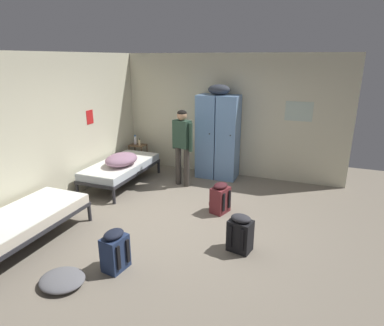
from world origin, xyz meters
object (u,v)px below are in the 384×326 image
at_px(lotion_bottle, 139,142).
at_px(clothes_pile_grey, 62,280).
at_px(bedding_heap, 121,159).
at_px(shelf_unit, 138,153).
at_px(backpack_navy, 114,251).
at_px(bed_left_rear, 121,167).
at_px(backpack_black, 240,233).
at_px(person_traveler, 182,141).
at_px(water_bottle, 135,140).
at_px(bed_left_front, 23,220).
at_px(locker_bank, 218,135).
at_px(backpack_maroon, 220,198).

bearing_deg(lotion_bottle, clothes_pile_grey, -72.49).
bearing_deg(bedding_heap, shelf_unit, 105.91).
distance_m(lotion_bottle, backpack_navy, 4.09).
relative_size(bedding_heap, backpack_navy, 1.41).
distance_m(shelf_unit, backpack_navy, 4.14).
relative_size(shelf_unit, bed_left_rear, 0.30).
distance_m(lotion_bottle, clothes_pile_grey, 4.43).
height_order(lotion_bottle, backpack_navy, lotion_bottle).
height_order(lotion_bottle, backpack_black, lotion_bottle).
height_order(bed_left_rear, person_traveler, person_traveler).
height_order(water_bottle, backpack_black, water_bottle).
xyz_separation_m(person_traveler, lotion_bottle, (-1.42, 0.68, -0.32)).
distance_m(backpack_navy, clothes_pile_grey, 0.68).
distance_m(bed_left_front, backpack_navy, 1.57).
bearing_deg(bedding_heap, clothes_pile_grey, -70.78).
relative_size(person_traveler, lotion_bottle, 9.67).
height_order(locker_bank, clothes_pile_grey, locker_bank).
height_order(shelf_unit, backpack_navy, shelf_unit).
bearing_deg(shelf_unit, backpack_navy, -64.06).
distance_m(backpack_maroon, clothes_pile_grey, 2.83).
height_order(backpack_black, clothes_pile_grey, backpack_black).
xyz_separation_m(bed_left_front, bedding_heap, (0.12, 2.40, 0.23)).
bearing_deg(bedding_heap, person_traveler, 27.01).
xyz_separation_m(bedding_heap, lotion_bottle, (-0.30, 1.26, 0.03)).
relative_size(bedding_heap, person_traveler, 0.48).
distance_m(person_traveler, backpack_navy, 3.10).
xyz_separation_m(shelf_unit, clothes_pile_grey, (1.39, -4.23, -0.29)).
xyz_separation_m(locker_bank, lotion_bottle, (-1.95, -0.09, -0.32)).
height_order(bed_left_rear, bedding_heap, bedding_heap).
relative_size(bed_left_front, person_traveler, 1.18).
xyz_separation_m(shelf_unit, bed_left_rear, (0.25, -1.15, 0.04)).
xyz_separation_m(shelf_unit, water_bottle, (-0.08, 0.02, 0.33)).
bearing_deg(clothes_pile_grey, backpack_navy, 50.03).
xyz_separation_m(bed_left_rear, backpack_black, (2.96, -1.57, -0.12)).
height_order(bed_left_rear, bed_left_front, same).
relative_size(bed_left_rear, backpack_black, 3.45).
height_order(person_traveler, backpack_maroon, person_traveler).
relative_size(bedding_heap, clothes_pile_grey, 1.39).
relative_size(locker_bank, shelf_unit, 3.63).
distance_m(lotion_bottle, backpack_black, 4.15).
bearing_deg(water_bottle, bed_left_front, -84.92).
xyz_separation_m(bed_left_front, clothes_pile_grey, (1.14, -0.53, -0.32)).
xyz_separation_m(bed_left_rear, lotion_bottle, (-0.18, 1.11, 0.26)).
bearing_deg(locker_bank, water_bottle, -179.28).
height_order(locker_bank, bed_left_rear, locker_bank).
bearing_deg(backpack_maroon, locker_bank, 108.48).
distance_m(shelf_unit, lotion_bottle, 0.31).
relative_size(water_bottle, backpack_maroon, 0.42).
distance_m(locker_bank, person_traveler, 0.94).
bearing_deg(bedding_heap, bed_left_rear, 129.28).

